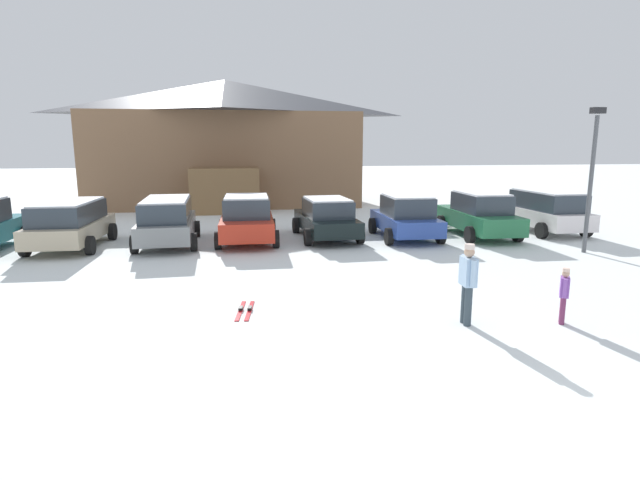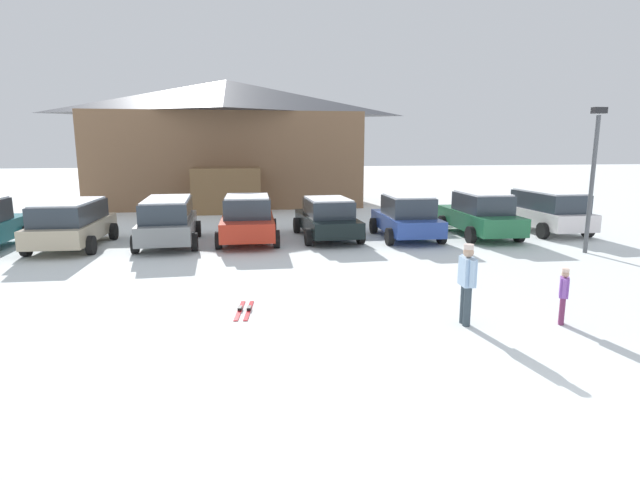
{
  "view_description": "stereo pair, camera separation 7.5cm",
  "coord_description": "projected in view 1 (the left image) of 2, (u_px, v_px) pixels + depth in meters",
  "views": [
    {
      "loc": [
        -3.54,
        -4.87,
        3.6
      ],
      "look_at": [
        -1.22,
        8.71,
        0.97
      ],
      "focal_mm": 28.0,
      "sensor_mm": 36.0,
      "label": 1
    },
    {
      "loc": [
        -3.47,
        -4.88,
        3.6
      ],
      "look_at": [
        -1.22,
        8.71,
        0.97
      ],
      "focal_mm": 28.0,
      "sensor_mm": 36.0,
      "label": 2
    }
  ],
  "objects": [
    {
      "name": "ski_lodge",
      "position": [
        227.0,
        142.0,
        31.05
      ],
      "size": [
        16.23,
        10.7,
        7.53
      ],
      "color": "brown",
      "rests_on": "ground"
    },
    {
      "name": "parked_green_coupe",
      "position": [
        479.0,
        214.0,
        19.89
      ],
      "size": [
        2.26,
        4.77,
        1.77
      ],
      "color": "#246C41",
      "rests_on": "ground"
    },
    {
      "name": "lamp_post",
      "position": [
        592.0,
        171.0,
        16.5
      ],
      "size": [
        0.44,
        0.24,
        4.8
      ],
      "color": "#515459",
      "rests_on": "ground"
    },
    {
      "name": "parked_white_suv",
      "position": [
        546.0,
        210.0,
        20.72
      ],
      "size": [
        2.17,
        4.2,
        1.74
      ],
      "color": "white",
      "rests_on": "ground"
    },
    {
      "name": "parked_grey_wagon",
      "position": [
        167.0,
        220.0,
        18.14
      ],
      "size": [
        2.28,
        4.57,
        1.71
      ],
      "color": "gray",
      "rests_on": "ground"
    },
    {
      "name": "parked_red_sedan",
      "position": [
        247.0,
        219.0,
        18.75
      ],
      "size": [
        2.36,
        4.59,
        1.76
      ],
      "color": "red",
      "rests_on": "ground"
    },
    {
      "name": "parked_beige_suv",
      "position": [
        70.0,
        223.0,
        17.6
      ],
      "size": [
        2.38,
        4.45,
        1.67
      ],
      "color": "#C0B090",
      "rests_on": "ground"
    },
    {
      "name": "parked_black_sedan",
      "position": [
        326.0,
        218.0,
        19.41
      ],
      "size": [
        2.31,
        4.53,
        1.6
      ],
      "color": "black",
      "rests_on": "ground"
    },
    {
      "name": "pair_of_skis",
      "position": [
        245.0,
        310.0,
        10.99
      ],
      "size": [
        0.47,
        1.34,
        0.08
      ],
      "color": "red",
      "rests_on": "ground"
    },
    {
      "name": "skier_child_in_purple_jacket",
      "position": [
        564.0,
        293.0,
        10.11
      ],
      "size": [
        0.29,
        0.37,
        1.16
      ],
      "color": "#702D54",
      "rests_on": "ground"
    },
    {
      "name": "parked_blue_hatchback",
      "position": [
        406.0,
        217.0,
        19.36
      ],
      "size": [
        2.3,
        4.1,
        1.71
      ],
      "color": "#2A479C",
      "rests_on": "ground"
    },
    {
      "name": "skier_adult_in_blue_parka",
      "position": [
        468.0,
        279.0,
        10.02
      ],
      "size": [
        0.27,
        0.62,
        1.67
      ],
      "color": "#34414A",
      "rests_on": "ground"
    },
    {
      "name": "ground",
      "position": [
        543.0,
        450.0,
        5.97
      ],
      "size": [
        160.0,
        160.0,
        0.0
      ],
      "primitive_type": "plane",
      "color": "white"
    }
  ]
}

